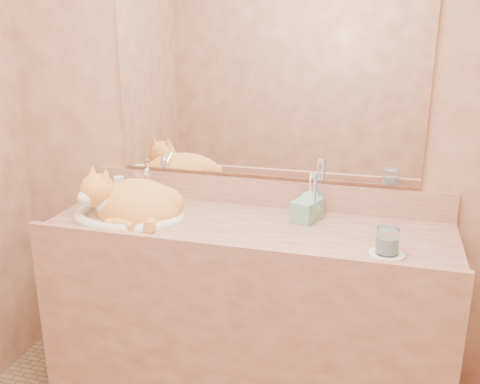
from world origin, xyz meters
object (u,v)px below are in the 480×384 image
(sink_basin, at_px, (129,199))
(water_glass, at_px, (387,241))
(soap_dispenser, at_px, (299,202))
(cat, at_px, (132,201))
(toothbrush_cup, at_px, (312,210))
(vanity_counter, at_px, (247,321))

(sink_basin, relative_size, water_glass, 5.07)
(sink_basin, height_order, soap_dispenser, soap_dispenser)
(cat, distance_m, toothbrush_cup, 0.74)
(vanity_counter, distance_m, water_glass, 0.73)
(cat, relative_size, soap_dispenser, 2.09)
(sink_basin, distance_m, cat, 0.01)
(vanity_counter, bearing_deg, cat, -178.61)
(cat, height_order, water_glass, cat)
(sink_basin, xyz_separation_m, water_glass, (1.04, -0.12, -0.02))
(cat, bearing_deg, toothbrush_cup, 24.91)
(vanity_counter, height_order, toothbrush_cup, toothbrush_cup)
(toothbrush_cup, distance_m, water_glass, 0.40)
(sink_basin, xyz_separation_m, soap_dispenser, (0.69, 0.09, 0.02))
(vanity_counter, bearing_deg, toothbrush_cup, 27.00)
(soap_dispenser, relative_size, toothbrush_cup, 1.89)
(vanity_counter, relative_size, soap_dispenser, 8.24)
(sink_basin, xyz_separation_m, toothbrush_cup, (0.74, 0.14, -0.03))
(water_glass, bearing_deg, soap_dispenser, 148.10)
(toothbrush_cup, bearing_deg, vanity_counter, -153.00)
(soap_dispenser, bearing_deg, toothbrush_cup, 67.40)
(vanity_counter, height_order, cat, cat)
(toothbrush_cup, relative_size, water_glass, 1.11)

